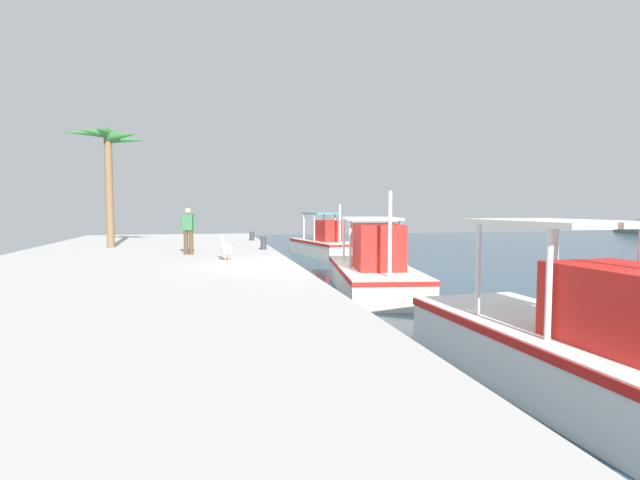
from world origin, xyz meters
name	(u,v)px	position (x,y,z in m)	size (l,w,h in m)	color
quay_pier	(123,283)	(0.00, -5.00, 0.40)	(36.00, 10.00, 0.80)	#B2B2AD
fishing_boat_nearest	(324,244)	(-9.90, 3.15, 0.63)	(5.58, 2.70, 2.67)	silver
fishing_boat_second	(374,270)	(0.79, 2.18, 0.66)	(6.35, 3.05, 2.95)	silver
fishing_boat_third	(583,350)	(9.03, 2.21, 0.65)	(5.76, 2.29, 3.30)	white
pelican	(226,248)	(-1.55, -2.08, 1.20)	(0.95, 0.58, 0.82)	tan
fisherman_standing	(188,229)	(-3.89, -3.36, 1.74)	(0.36, 0.56, 1.71)	#4C3823
mooring_bollard_nearest	(252,236)	(-11.07, -0.45, 1.02)	(0.26, 0.26, 0.45)	#333338
mooring_bollard_second	(264,243)	(-5.43, -0.45, 1.06)	(0.24, 0.24, 0.52)	#333338
palm_tree	(108,146)	(-7.88, -6.79, 5.12)	(2.75, 3.32, 5.12)	brown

